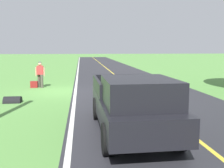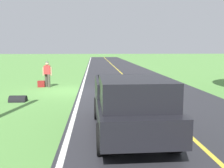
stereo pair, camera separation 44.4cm
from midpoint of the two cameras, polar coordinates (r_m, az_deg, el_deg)
name	(u,v)px [view 1 (the left image)]	position (r m, az deg, el deg)	size (l,w,h in m)	color
ground_plane	(61,91)	(16.20, -11.82, -1.59)	(200.00, 200.00, 0.00)	#568E42
road_surface	(134,90)	(16.43, 4.09, -1.31)	(7.67, 120.00, 0.00)	#28282D
lane_edge_line	(75,91)	(16.14, -8.77, -1.53)	(0.16, 117.60, 0.00)	silver
lane_centre_line	(134,90)	(16.43, 4.09, -1.30)	(0.14, 117.60, 0.00)	gold
hitchhiker_walking	(40,73)	(18.03, -16.09, 2.36)	(0.62, 0.51, 1.75)	#4C473D
suitcase_carried	(34,84)	(18.11, -17.35, -0.09)	(0.20, 0.46, 0.44)	maroon
pickup_truck_passing	(132,103)	(7.89, 2.80, -4.24)	(2.16, 5.43, 1.82)	black
drainage_culvert	(13,102)	(13.62, -21.75, -3.78)	(0.60, 0.60, 0.80)	black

